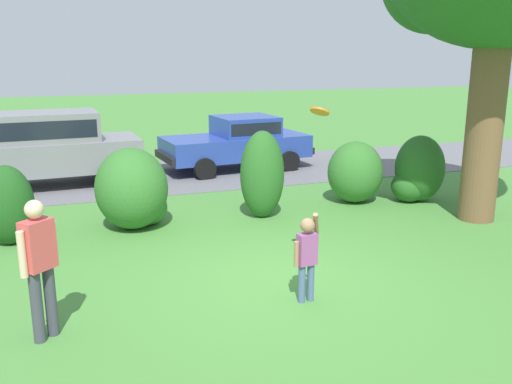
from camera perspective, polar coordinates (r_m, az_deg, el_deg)
The scene contains 12 objects.
ground_plane at distance 8.56m, azimuth 2.53°, elevation -9.02°, with size 80.00×80.00×0.00m, color #478438.
driveway_strip at distance 15.74m, azimuth -8.22°, elevation 1.72°, with size 28.00×4.40×0.02m, color slate.
shrub_near_tree at distance 10.81m, azimuth -24.27°, elevation -1.25°, with size 0.92×0.80×1.45m.
shrub_centre_left at distance 11.06m, azimuth -12.54°, elevation 0.13°, with size 1.41×1.51×1.60m.
shrub_centre at distance 11.46m, azimuth 0.65°, elevation 1.82°, with size 0.93×0.81×1.83m.
shrub_centre_right at distance 12.88m, azimuth 10.20°, elevation 2.04°, with size 1.28×1.21×1.41m.
shrub_far_end at distance 13.33m, azimuth 16.34°, elevation 2.01°, with size 1.23×1.17×1.53m.
parked_sedan at distance 16.35m, azimuth -1.84°, elevation 5.31°, with size 4.54×2.39×1.56m.
parked_suv at distance 15.10m, azimuth -20.63°, elevation 4.55°, with size 4.78×2.27×1.92m.
child_thrower at distance 7.62m, azimuth 5.27°, elevation -6.26°, with size 0.45×0.29×1.29m.
frisbee at distance 7.88m, azimuth 6.58°, elevation 8.27°, with size 0.30×0.28×0.20m.
adult_onlooker at distance 7.01m, azimuth -21.44°, elevation -6.77°, with size 0.43×0.40×1.74m.
Camera 1 is at (-2.99, -7.28, 3.37)m, focal length 38.74 mm.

